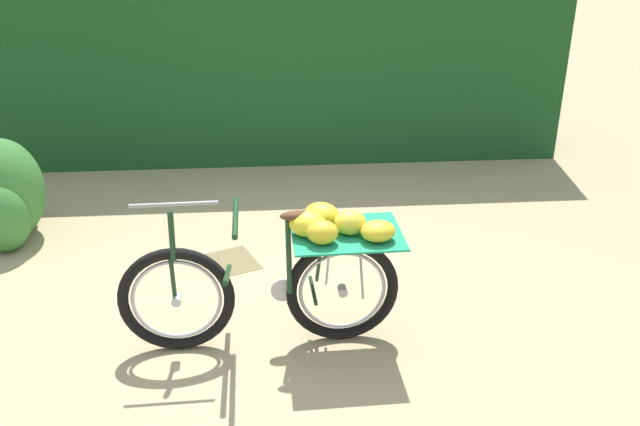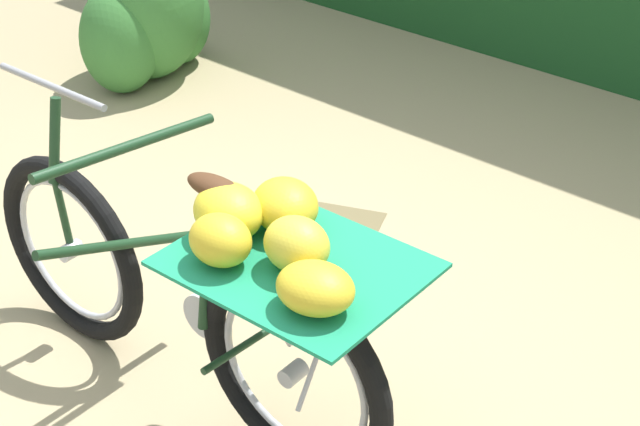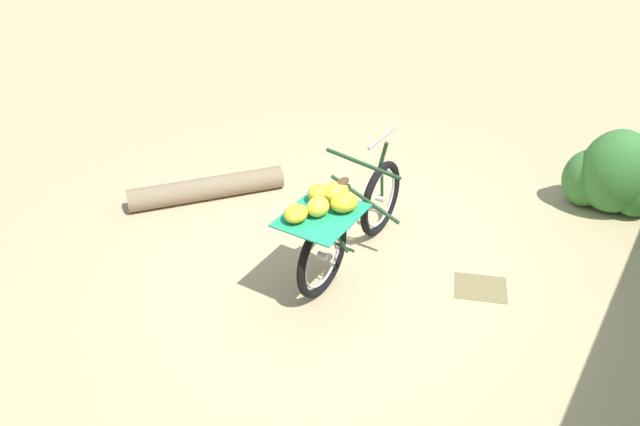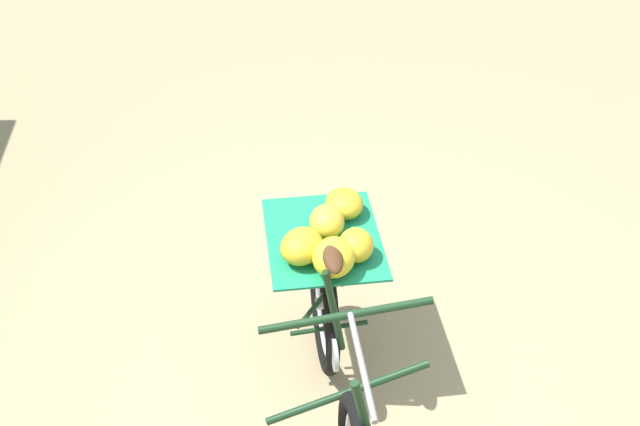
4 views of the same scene
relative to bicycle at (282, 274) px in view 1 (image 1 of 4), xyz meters
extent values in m
plane|color=tan|center=(0.31, -0.13, -0.51)|extent=(60.00, 60.00, 0.00)
cube|color=#19471E|center=(3.52, -1.21, 0.58)|extent=(3.43, 6.57, 2.19)
torus|color=black|center=(0.24, 0.62, -0.15)|extent=(0.33, 0.71, 0.73)
torus|color=#B7B7BC|center=(0.24, 0.62, -0.15)|extent=(0.23, 0.54, 0.57)
cylinder|color=#B7B7BC|center=(0.24, 0.62, -0.15)|extent=(0.10, 0.08, 0.06)
torus|color=black|center=(-0.13, -0.36, -0.15)|extent=(0.33, 0.71, 0.73)
torus|color=#B7B7BC|center=(-0.13, -0.36, -0.15)|extent=(0.23, 0.54, 0.57)
cylinder|color=#B7B7BC|center=(-0.13, -0.36, -0.15)|extent=(0.10, 0.08, 0.06)
cylinder|color=#19381E|center=(0.13, 0.31, 0.02)|extent=(0.67, 0.28, 0.30)
cylinder|color=#19381E|center=(0.10, 0.25, 0.41)|extent=(0.68, 0.29, 0.11)
cylinder|color=#19381E|center=(-0.01, -0.05, 0.13)|extent=(0.12, 0.07, 0.49)
cylinder|color=#19381E|center=(-0.07, -0.19, -0.13)|extent=(0.37, 0.16, 0.05)
cylinder|color=#19381E|center=(-0.08, -0.22, 0.08)|extent=(0.31, 0.14, 0.47)
cylinder|color=#19381E|center=(0.25, 0.63, 0.00)|extent=(0.05, 0.04, 0.30)
cylinder|color=#19381E|center=(0.24, 0.61, 0.30)|extent=(0.10, 0.07, 0.30)
cylinder|color=gray|center=(0.23, 0.58, 0.51)|extent=(0.21, 0.49, 0.02)
ellipsoid|color=#4C2D19|center=(-0.03, -0.10, 0.40)|extent=(0.16, 0.24, 0.06)
cylinder|color=#B7B7BC|center=(0.00, -0.01, -0.12)|extent=(0.08, 0.16, 0.16)
cylinder|color=#B7B7BC|center=(-0.10, -0.27, 0.04)|extent=(0.20, 0.09, 0.39)
cylinder|color=#B7B7BC|center=(-0.18, -0.47, 0.04)|extent=(0.23, 0.10, 0.39)
cube|color=brown|center=(-0.14, -0.38, 0.25)|extent=(0.63, 0.72, 0.02)
cube|color=#1E8C60|center=(-0.14, -0.38, 0.26)|extent=(0.75, 0.83, 0.01)
ellipsoid|color=gold|center=(-0.32, -0.50, 0.33)|extent=(0.23, 0.25, 0.12)
ellipsoid|color=gold|center=(-0.20, -0.18, 0.34)|extent=(0.23, 0.24, 0.14)
ellipsoid|color=gold|center=(0.02, -0.29, 0.34)|extent=(0.29, 0.29, 0.15)
ellipsoid|color=yellow|center=(-0.07, -0.15, 0.35)|extent=(0.29, 0.30, 0.16)
ellipsoid|color=yellow|center=(-0.17, -0.39, 0.35)|extent=(0.24, 0.25, 0.15)
ellipsoid|color=#387533|center=(2.48, 1.43, -0.07)|extent=(0.70, 0.63, 0.87)
ellipsoid|color=#387533|center=(2.24, 1.48, -0.21)|extent=(0.48, 0.43, 0.61)
ellipsoid|color=#387533|center=(2.70, 1.36, -0.23)|extent=(0.44, 0.39, 0.57)
cylinder|color=#4C3823|center=(2.48, 1.43, -0.42)|extent=(0.07, 0.07, 0.17)
cube|color=olive|center=(1.19, -0.09, -0.51)|extent=(0.44, 0.36, 0.01)
camera|label=1|loc=(-3.44, 1.49, 2.15)|focal=38.50mm
camera|label=2|loc=(-2.25, -1.14, 1.82)|focal=54.90mm
camera|label=3|loc=(0.60, -4.50, 2.99)|focal=35.85mm
camera|label=4|loc=(1.32, 2.27, 2.74)|focal=46.05mm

